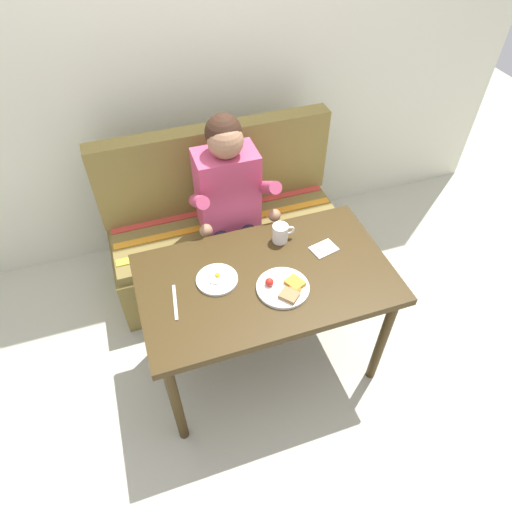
% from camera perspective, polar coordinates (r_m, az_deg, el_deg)
% --- Properties ---
extents(ground_plane, '(8.00, 8.00, 0.00)m').
position_cam_1_polar(ground_plane, '(2.71, 1.04, -12.88)').
color(ground_plane, '#B6B59F').
extents(back_wall, '(4.40, 0.10, 2.60)m').
position_cam_1_polar(back_wall, '(2.82, -7.99, 24.38)').
color(back_wall, beige).
rests_on(back_wall, ground).
extents(table, '(1.20, 0.70, 0.73)m').
position_cam_1_polar(table, '(2.18, 1.26, -4.00)').
color(table, '#35260E').
rests_on(table, ground).
extents(couch, '(1.44, 0.56, 1.00)m').
position_cam_1_polar(couch, '(2.92, -3.86, 2.86)').
color(couch, olive).
rests_on(couch, ground).
extents(person, '(0.45, 0.61, 1.21)m').
position_cam_1_polar(person, '(2.52, -3.23, 7.14)').
color(person, '#C04368').
rests_on(person, ground).
extents(plate_breakfast, '(0.24, 0.24, 0.05)m').
position_cam_1_polar(plate_breakfast, '(2.06, 3.61, -4.04)').
color(plate_breakfast, white).
rests_on(plate_breakfast, table).
extents(plate_eggs, '(0.20, 0.20, 0.04)m').
position_cam_1_polar(plate_eggs, '(2.10, -4.97, -2.95)').
color(plate_eggs, white).
rests_on(plate_eggs, table).
extents(coffee_mug, '(0.12, 0.08, 0.10)m').
position_cam_1_polar(coffee_mug, '(2.26, 3.14, 2.96)').
color(coffee_mug, white).
rests_on(coffee_mug, table).
extents(napkin, '(0.14, 0.12, 0.01)m').
position_cam_1_polar(napkin, '(2.27, 8.60, 0.92)').
color(napkin, silver).
rests_on(napkin, table).
extents(knife, '(0.04, 0.20, 0.00)m').
position_cam_1_polar(knife, '(2.05, -10.22, -5.77)').
color(knife, silver).
rests_on(knife, table).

